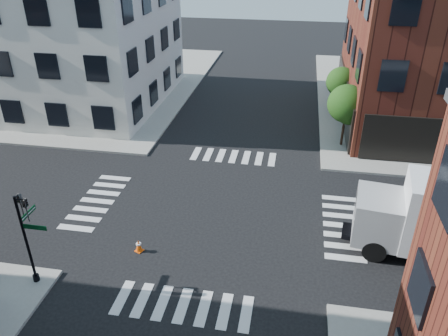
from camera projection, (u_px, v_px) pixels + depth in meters
name	position (u px, v px, depth m)	size (l,w,h in m)	color
ground	(214.00, 213.00, 24.50)	(120.00, 120.00, 0.00)	black
sidewalk_nw	(56.00, 80.00, 45.77)	(30.00, 30.00, 0.15)	gray
building_nw	(38.00, 39.00, 38.54)	(22.00, 16.00, 11.00)	silver
tree_near	(347.00, 106.00, 30.45)	(2.69, 2.69, 4.49)	black
tree_far	(342.00, 83.00, 35.78)	(2.43, 2.43, 4.07)	black
signal_pole	(27.00, 230.00, 18.37)	(1.29, 1.24, 4.60)	black
traffic_cone	(139.00, 246.00, 21.44)	(0.47, 0.47, 0.66)	#FE590B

